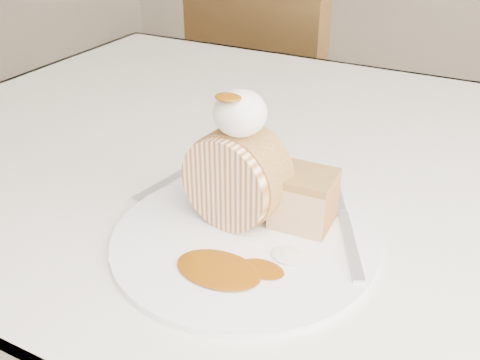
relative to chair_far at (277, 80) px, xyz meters
The scene contains 10 objects.
table 0.86m from the chair_far, 59.87° to the right, with size 1.40×0.90×0.75m.
chair_far is the anchor object (origin of this frame).
plate 1.05m from the chair_far, 68.31° to the right, with size 0.29×0.29×0.01m, color white.
roulade_slice 1.03m from the chair_far, 68.98° to the right, with size 0.11×0.11×0.06m, color #FFDEB1.
cake_chunk 1.02m from the chair_far, 64.75° to the right, with size 0.06×0.06×0.05m, color #A77D3F.
whipped_cream 1.05m from the chair_far, 68.71° to the right, with size 0.05×0.05×0.05m, color white.
caramel_drizzle 1.07m from the chair_far, 69.28° to the right, with size 0.03×0.02×0.01m, color #7B3D05.
caramel_pool 1.11m from the chair_far, 69.32° to the right, with size 0.09×0.06×0.00m, color #7B3D05, non-canonical shape.
fork 1.06m from the chair_far, 62.14° to the right, with size 0.02×0.17×0.00m, color silver.
spoon 0.93m from the chair_far, 74.80° to the right, with size 0.03×0.17×0.00m, color silver.
Camera 1 is at (0.17, -0.44, 1.09)m, focal length 40.00 mm.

